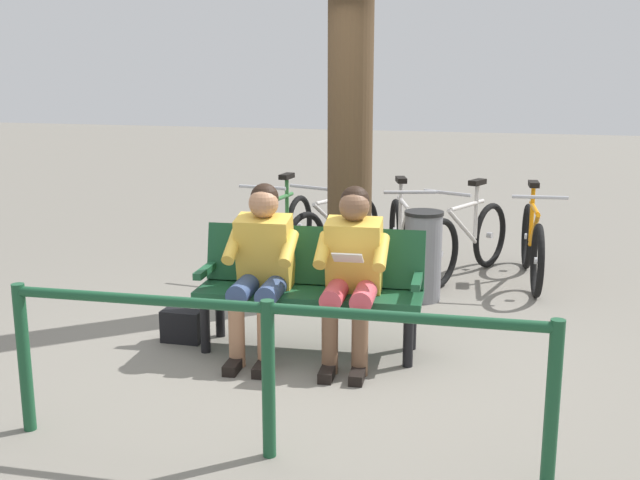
# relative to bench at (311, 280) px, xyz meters

# --- Properties ---
(ground_plane) EXTENTS (40.00, 40.00, 0.00)m
(ground_plane) POSITION_rel_bench_xyz_m (-0.03, 0.15, -0.51)
(ground_plane) COLOR slate
(bench) EXTENTS (1.63, 0.60, 0.87)m
(bench) POSITION_rel_bench_xyz_m (0.00, 0.00, 0.00)
(bench) COLOR #194C2D
(bench) RESTS_ON ground
(person_reading) EXTENTS (0.51, 0.79, 1.20)m
(person_reading) POSITION_rel_bench_xyz_m (-0.33, 0.14, 0.16)
(person_reading) COLOR gold
(person_reading) RESTS_ON ground
(person_companion) EXTENTS (0.51, 0.79, 1.20)m
(person_companion) POSITION_rel_bench_xyz_m (0.31, 0.19, 0.16)
(person_companion) COLOR gold
(person_companion) RESTS_ON ground
(handbag) EXTENTS (0.30, 0.14, 0.24)m
(handbag) POSITION_rel_bench_xyz_m (0.95, 0.15, -0.39)
(handbag) COLOR black
(handbag) RESTS_ON ground
(tree_trunk) EXTENTS (0.39, 0.39, 3.82)m
(tree_trunk) POSITION_rel_bench_xyz_m (0.03, -1.35, 1.40)
(tree_trunk) COLOR #4C3823
(tree_trunk) RESTS_ON ground
(litter_bin) EXTENTS (0.34, 0.34, 0.79)m
(litter_bin) POSITION_rel_bench_xyz_m (-0.62, -1.37, -0.11)
(litter_bin) COLOR slate
(litter_bin) RESTS_ON ground
(bicycle_purple) EXTENTS (0.48, 1.68, 0.94)m
(bicycle_purple) POSITION_rel_bench_xyz_m (-1.54, -2.23, -0.15)
(bicycle_purple) COLOR black
(bicycle_purple) RESTS_ON ground
(bicycle_red) EXTENTS (0.75, 1.57, 0.94)m
(bicycle_red) POSITION_rel_bench_xyz_m (-0.92, -2.23, -0.15)
(bicycle_red) COLOR black
(bicycle_red) RESTS_ON ground
(bicycle_blue) EXTENTS (0.63, 1.62, 0.94)m
(bicycle_blue) POSITION_rel_bench_xyz_m (-0.31, -2.19, -0.15)
(bicycle_blue) COLOR black
(bicycle_blue) RESTS_ON ground
(bicycle_green) EXTENTS (0.68, 1.60, 0.94)m
(bicycle_green) POSITION_rel_bench_xyz_m (0.39, -2.22, -0.15)
(bicycle_green) COLOR black
(bicycle_green) RESTS_ON ground
(bicycle_black) EXTENTS (0.48, 1.68, 0.94)m
(bicycle_black) POSITION_rel_bench_xyz_m (0.93, -2.13, -0.15)
(bicycle_black) COLOR black
(bicycle_black) RESTS_ON ground
(railing_fence) EXTENTS (2.86, 0.21, 0.85)m
(railing_fence) POSITION_rel_bench_xyz_m (-0.23, 1.61, 0.08)
(railing_fence) COLOR #194C2D
(railing_fence) RESTS_ON ground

